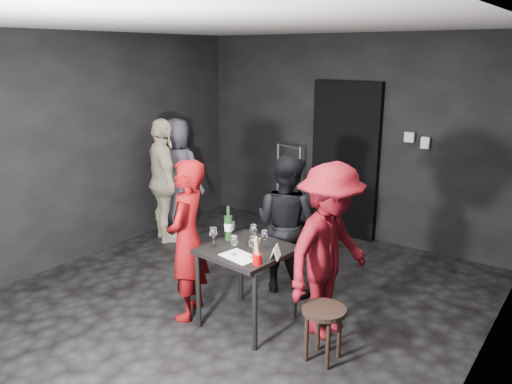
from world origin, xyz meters
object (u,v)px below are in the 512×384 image
Objects in this scene: wine_bottle at (228,227)px; man_maroon at (330,247)px; stool at (324,318)px; woman_black at (286,226)px; tasting_table at (247,258)px; bystander_grey at (177,171)px; server_red at (187,238)px; breadstick_cup at (257,252)px; hand_truck at (286,213)px; bystander_cream at (163,175)px.

man_maroon is at bearing 12.94° from wine_bottle.
woman_black reaches higher than stool.
tasting_table is 0.45× the size of bystander_grey.
bystander_grey is (-1.90, 1.79, 0.05)m from server_red.
wine_bottle is 0.63m from breadstick_cup.
stool is 0.76m from breadstick_cup.
wine_bottle reaches higher than tasting_table.
hand_truck is 3.22m from stool.
stool is at bearing -35.94° from hand_truck.
tasting_table is 2.93m from bystander_grey.
hand_truck is 2.75m from server_red.
bystander_grey is (-2.45, 1.59, 0.18)m from tasting_table.
bystander_grey is at bearing -156.93° from server_red.
bystander_cream reaches higher than woman_black.
tasting_table is at bearing -15.64° from wine_bottle.
bystander_cream is (-1.07, -1.35, 0.68)m from hand_truck.
server_red is at bearing 65.94° from woman_black.
bystander_cream is at bearing 158.64° from stool.
stool is 1.25m from wine_bottle.
man_maroon is at bearing 23.64° from tasting_table.
server_red is (-1.40, -0.10, 0.40)m from stool.
stool is 3.30m from bystander_cream.
server_red is at bearing -176.11° from stool.
tasting_table is 0.42m from breadstick_cup.
bystander_cream is 7.23× the size of breadstick_cup.
man_maroon is 0.98m from wine_bottle.
breadstick_cup is (2.73, -1.83, 0.03)m from bystander_grey.
server_red is 0.40m from wine_bottle.
bystander_grey is (-1.33, -0.84, 0.61)m from hand_truck.
hand_truck is 1.85m from bystander_cream.
server_red is 2.62m from bystander_grey.
bystander_cream is at bearing 103.87° from bystander_grey.
hand_truck is at bearing 117.69° from breadstick_cup.
bystander_grey is (-3.31, 1.70, 0.45)m from stool.
server_red reaches higher than stool.
woman_black is at bearing 64.25° from man_maroon.
breadstick_cup is at bearing -46.13° from hand_truck.
tasting_table reaches higher than stool.
man_maroon is 3.39m from bystander_grey.
wine_bottle is at bearing 111.70° from server_red.
bystander_cream reaches higher than server_red.
bystander_grey is at bearing 146.23° from breadstick_cup.
woman_black is (-0.95, 0.91, 0.34)m from stool.
wine_bottle is (2.18, -1.52, 0.05)m from bystander_grey.
bystander_grey is (-0.27, 0.51, -0.07)m from bystander_cream.
hand_truck is at bearing 114.73° from tasting_table.
tasting_table is 0.76m from man_maroon.
bystander_grey reaches higher than server_red.
hand_truck is 1.69m from bystander_grey.
wine_bottle is 1.31× the size of breadstick_cup.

